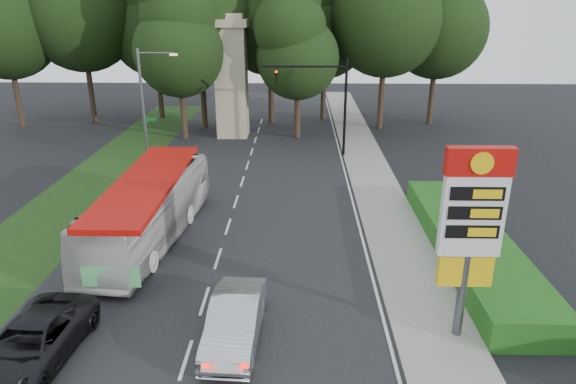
{
  "coord_description": "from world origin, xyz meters",
  "views": [
    {
      "loc": [
        3.64,
        -13.17,
        11.04
      ],
      "look_at": [
        3.13,
        10.36,
        2.2
      ],
      "focal_mm": 32.0,
      "sensor_mm": 36.0,
      "label": 1
    }
  ],
  "objects_px": {
    "transit_bus": "(150,210)",
    "sedan_silver": "(235,320)",
    "streetlight_signs": "(146,102)",
    "suv_charcoal": "(31,343)",
    "monument": "(232,76)",
    "traffic_signal_mast": "(327,94)",
    "gas_station_pylon": "(472,220)"
  },
  "relations": [
    {
      "from": "monument",
      "to": "transit_bus",
      "type": "height_order",
      "value": "monument"
    },
    {
      "from": "monument",
      "to": "transit_bus",
      "type": "bearing_deg",
      "value": -94.16
    },
    {
      "from": "monument",
      "to": "sedan_silver",
      "type": "xyz_separation_m",
      "value": [
        3.5,
        -28.39,
        -4.32
      ]
    },
    {
      "from": "gas_station_pylon",
      "to": "monument",
      "type": "distance_m",
      "value": 30.17
    },
    {
      "from": "gas_station_pylon",
      "to": "traffic_signal_mast",
      "type": "height_order",
      "value": "traffic_signal_mast"
    },
    {
      "from": "transit_bus",
      "to": "suv_charcoal",
      "type": "xyz_separation_m",
      "value": [
        -1.38,
        -9.09,
        -0.83
      ]
    },
    {
      "from": "gas_station_pylon",
      "to": "traffic_signal_mast",
      "type": "distance_m",
      "value": 22.29
    },
    {
      "from": "transit_bus",
      "to": "sedan_silver",
      "type": "distance_m",
      "value": 9.27
    },
    {
      "from": "traffic_signal_mast",
      "to": "streetlight_signs",
      "type": "height_order",
      "value": "streetlight_signs"
    },
    {
      "from": "streetlight_signs",
      "to": "monument",
      "type": "height_order",
      "value": "monument"
    },
    {
      "from": "traffic_signal_mast",
      "to": "sedan_silver",
      "type": "bearing_deg",
      "value": -100.58
    },
    {
      "from": "monument",
      "to": "suv_charcoal",
      "type": "distance_m",
      "value": 30.17
    },
    {
      "from": "gas_station_pylon",
      "to": "monument",
      "type": "xyz_separation_m",
      "value": [
        -11.2,
        28.01,
        0.66
      ]
    },
    {
      "from": "monument",
      "to": "transit_bus",
      "type": "relative_size",
      "value": 0.89
    },
    {
      "from": "streetlight_signs",
      "to": "transit_bus",
      "type": "distance_m",
      "value": 13.41
    },
    {
      "from": "traffic_signal_mast",
      "to": "suv_charcoal",
      "type": "distance_m",
      "value": 26.25
    },
    {
      "from": "gas_station_pylon",
      "to": "transit_bus",
      "type": "xyz_separation_m",
      "value": [
        -12.7,
        7.38,
        -2.87
      ]
    },
    {
      "from": "monument",
      "to": "streetlight_signs",
      "type": "bearing_deg",
      "value": -121.97
    },
    {
      "from": "suv_charcoal",
      "to": "streetlight_signs",
      "type": "bearing_deg",
      "value": 99.77
    },
    {
      "from": "gas_station_pylon",
      "to": "transit_bus",
      "type": "bearing_deg",
      "value": 149.82
    },
    {
      "from": "monument",
      "to": "traffic_signal_mast",
      "type": "bearing_deg",
      "value": -38.0
    },
    {
      "from": "transit_bus",
      "to": "sedan_silver",
      "type": "relative_size",
      "value": 2.37
    },
    {
      "from": "traffic_signal_mast",
      "to": "transit_bus",
      "type": "xyz_separation_m",
      "value": [
        -9.18,
        -14.62,
        -3.1
      ]
    },
    {
      "from": "traffic_signal_mast",
      "to": "monument",
      "type": "xyz_separation_m",
      "value": [
        -7.68,
        6.0,
        0.43
      ]
    },
    {
      "from": "traffic_signal_mast",
      "to": "streetlight_signs",
      "type": "relative_size",
      "value": 0.9
    },
    {
      "from": "traffic_signal_mast",
      "to": "suv_charcoal",
      "type": "bearing_deg",
      "value": -114.02
    },
    {
      "from": "gas_station_pylon",
      "to": "streetlight_signs",
      "type": "bearing_deg",
      "value": 128.96
    },
    {
      "from": "gas_station_pylon",
      "to": "transit_bus",
      "type": "height_order",
      "value": "gas_station_pylon"
    },
    {
      "from": "transit_bus",
      "to": "suv_charcoal",
      "type": "distance_m",
      "value": 9.23
    },
    {
      "from": "streetlight_signs",
      "to": "monument",
      "type": "bearing_deg",
      "value": 58.03
    },
    {
      "from": "transit_bus",
      "to": "gas_station_pylon",
      "type": "bearing_deg",
      "value": -23.91
    },
    {
      "from": "sedan_silver",
      "to": "monument",
      "type": "bearing_deg",
      "value": 99.53
    }
  ]
}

